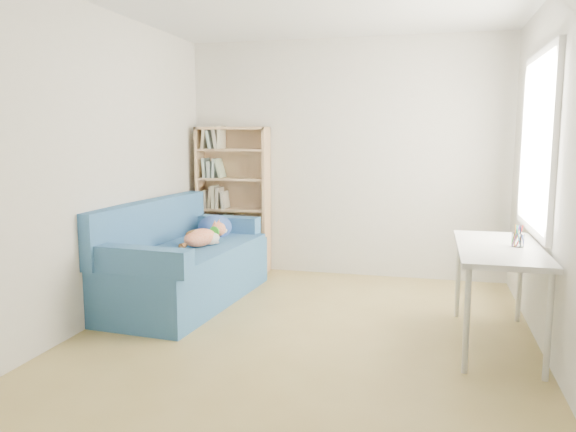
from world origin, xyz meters
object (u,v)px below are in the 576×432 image
object	(u,v)px
bookshelf	(233,205)
pen_cup	(518,238)
sofa	(182,264)
desk	(499,255)

from	to	relation	value
bookshelf	pen_cup	distance (m)	3.29
sofa	desk	xyz separation A→B (m)	(2.75, -0.47, 0.33)
sofa	desk	bearing A→B (deg)	-5.12
sofa	bookshelf	distance (m)	1.32
pen_cup	sofa	bearing A→B (deg)	171.09
bookshelf	pen_cup	size ratio (longest dim) A/B	9.82
sofa	desk	size ratio (longest dim) A/B	1.53
bookshelf	desk	size ratio (longest dim) A/B	1.27
bookshelf	pen_cup	world-z (taller)	bookshelf
bookshelf	pen_cup	xyz separation A→B (m)	(2.81, -1.71, 0.05)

